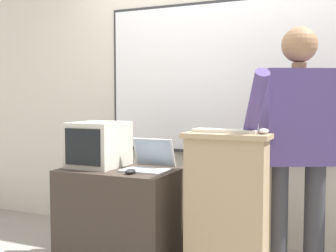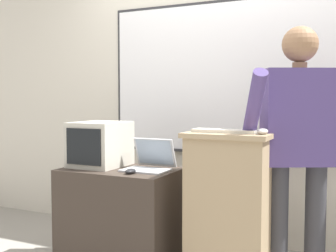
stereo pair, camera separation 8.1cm
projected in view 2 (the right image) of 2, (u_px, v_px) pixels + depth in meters
back_wall at (218, 76)px, 3.61m from camera, size 6.40×0.17×2.83m
lectern_podium at (230, 210)px, 2.68m from camera, size 0.53×0.45×1.01m
side_desk at (121, 219)px, 3.00m from camera, size 0.81×0.52×0.72m
person_presenter at (298, 138)px, 2.64m from camera, size 0.61×0.69×1.67m
laptop at (151, 160)px, 2.93m from camera, size 0.31×0.29×0.22m
wireless_keyboard at (225, 131)px, 2.60m from camera, size 0.40×0.13×0.02m
computer_mouse_by_laptop at (130, 171)px, 2.77m from camera, size 0.06×0.10×0.03m
computer_mouse_by_keyboard at (263, 131)px, 2.48m from camera, size 0.06×0.10×0.03m
crt_monitor at (100, 144)px, 3.08m from camera, size 0.35×0.41×0.32m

